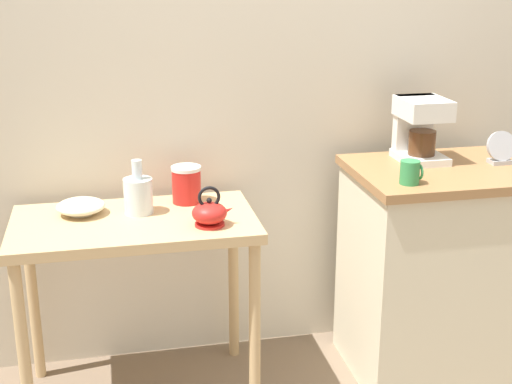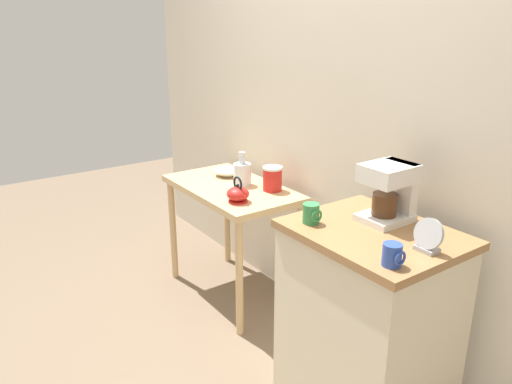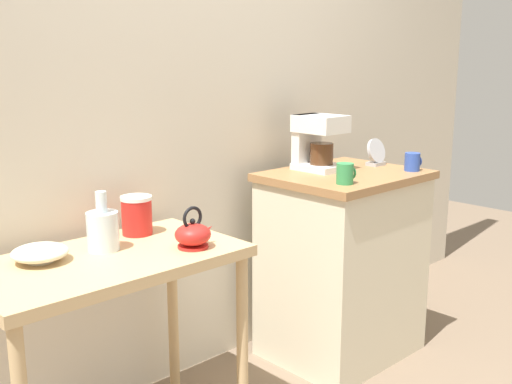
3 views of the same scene
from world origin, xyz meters
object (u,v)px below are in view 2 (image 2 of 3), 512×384
bowl_stoneware (228,171)px  table_clock (428,237)px  canister_enamel (272,179)px  mug_blue (393,255)px  teakettle (238,194)px  coffee_maker (391,190)px  glass_carafe_vase (242,173)px  mug_tall_green (311,214)px

bowl_stoneware → table_clock: bearing=-4.8°
bowl_stoneware → canister_enamel: size_ratio=1.24×
canister_enamel → bowl_stoneware: bearing=-171.9°
mug_blue → table_clock: 0.21m
canister_enamel → table_clock: bearing=-9.1°
teakettle → canister_enamel: bearing=100.3°
teakettle → table_clock: (1.20, 0.08, 0.15)m
canister_enamel → coffee_maker: bearing=-4.4°
bowl_stoneware → coffee_maker: (1.37, -0.01, 0.25)m
canister_enamel → mug_blue: mug_blue is taller
canister_enamel → coffee_maker: 0.98m
teakettle → glass_carafe_vase: size_ratio=0.75×
teakettle → table_clock: table_clock is taller
bowl_stoneware → canister_enamel: canister_enamel is taller
glass_carafe_vase → canister_enamel: (0.20, 0.09, -0.00)m
coffee_maker → table_clock: 0.34m
coffee_maker → mug_blue: bearing=-47.4°
mug_blue → canister_enamel: bearing=162.2°
teakettle → canister_enamel: 0.29m
glass_carafe_vase → canister_enamel: glass_carafe_vase is taller
canister_enamel → mug_blue: bearing=-17.8°
mug_tall_green → table_clock: 0.50m
coffee_maker → canister_enamel: bearing=175.6°
canister_enamel → mug_tall_green: size_ratio=1.69×
teakettle → mug_tall_green: mug_tall_green is taller
glass_carafe_vase → mug_tall_green: bearing=-16.5°
coffee_maker → mug_tall_green: 0.36m
bowl_stoneware → teakettle: (0.47, -0.22, 0.02)m
mug_blue → mug_tall_green: (-0.47, 0.03, 0.00)m
coffee_maker → bowl_stoneware: bearing=179.4°
table_clock → mug_tall_green: bearing=-159.1°
bowl_stoneware → table_clock: 1.69m
bowl_stoneware → glass_carafe_vase: 0.22m
glass_carafe_vase → coffee_maker: size_ratio=0.81×
coffee_maker → mug_blue: size_ratio=3.05×
canister_enamel → coffee_maker: coffee_maker is taller
coffee_maker → mug_tall_green: (-0.17, -0.31, -0.10)m
teakettle → canister_enamel: teakettle is taller
mug_tall_green → bowl_stoneware: bearing=165.1°
bowl_stoneware → table_clock: table_clock is taller
teakettle → mug_tall_green: bearing=-7.5°
canister_enamel → mug_blue: 1.33m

